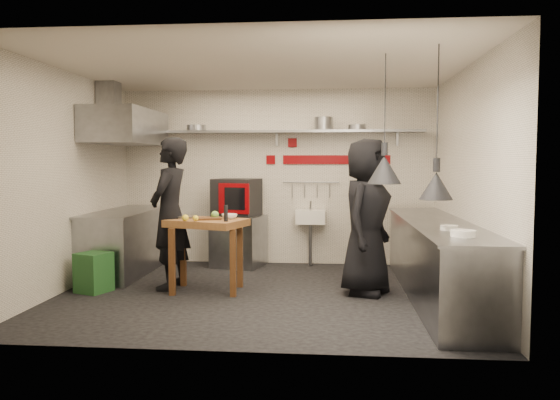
# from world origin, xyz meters

# --- Properties ---
(floor) EXTENTS (5.00, 5.00, 0.00)m
(floor) POSITION_xyz_m (0.00, 0.00, 0.00)
(floor) COLOR black
(floor) RESTS_ON ground
(ceiling) EXTENTS (5.00, 5.00, 0.00)m
(ceiling) POSITION_xyz_m (0.00, 0.00, 2.80)
(ceiling) COLOR beige
(ceiling) RESTS_ON floor
(wall_back) EXTENTS (5.00, 0.04, 2.80)m
(wall_back) POSITION_xyz_m (0.00, 2.10, 1.40)
(wall_back) COLOR beige
(wall_back) RESTS_ON floor
(wall_front) EXTENTS (5.00, 0.04, 2.80)m
(wall_front) POSITION_xyz_m (0.00, -2.10, 1.40)
(wall_front) COLOR beige
(wall_front) RESTS_ON floor
(wall_left) EXTENTS (0.04, 4.20, 2.80)m
(wall_left) POSITION_xyz_m (-2.50, 0.00, 1.40)
(wall_left) COLOR beige
(wall_left) RESTS_ON floor
(wall_right) EXTENTS (0.04, 4.20, 2.80)m
(wall_right) POSITION_xyz_m (2.50, 0.00, 1.40)
(wall_right) COLOR beige
(wall_right) RESTS_ON floor
(red_band_horiz) EXTENTS (1.70, 0.02, 0.14)m
(red_band_horiz) POSITION_xyz_m (0.95, 2.08, 1.68)
(red_band_horiz) COLOR #710105
(red_band_horiz) RESTS_ON wall_back
(red_band_vert) EXTENTS (0.14, 0.02, 1.10)m
(red_band_vert) POSITION_xyz_m (1.55, 2.08, 1.20)
(red_band_vert) COLOR #710105
(red_band_vert) RESTS_ON wall_back
(red_tile_a) EXTENTS (0.14, 0.02, 0.14)m
(red_tile_a) POSITION_xyz_m (0.25, 2.08, 1.95)
(red_tile_a) COLOR #710105
(red_tile_a) RESTS_ON wall_back
(red_tile_b) EXTENTS (0.14, 0.02, 0.14)m
(red_tile_b) POSITION_xyz_m (-0.10, 2.08, 1.68)
(red_tile_b) COLOR #710105
(red_tile_b) RESTS_ON wall_back
(back_shelf) EXTENTS (4.60, 0.34, 0.04)m
(back_shelf) POSITION_xyz_m (0.00, 1.92, 2.12)
(back_shelf) COLOR slate
(back_shelf) RESTS_ON wall_back
(shelf_bracket_left) EXTENTS (0.04, 0.06, 0.24)m
(shelf_bracket_left) POSITION_xyz_m (-1.90, 2.07, 2.02)
(shelf_bracket_left) COLOR slate
(shelf_bracket_left) RESTS_ON wall_back
(shelf_bracket_mid) EXTENTS (0.04, 0.06, 0.24)m
(shelf_bracket_mid) POSITION_xyz_m (0.00, 2.07, 2.02)
(shelf_bracket_mid) COLOR slate
(shelf_bracket_mid) RESTS_ON wall_back
(shelf_bracket_right) EXTENTS (0.04, 0.06, 0.24)m
(shelf_bracket_right) POSITION_xyz_m (1.90, 2.07, 2.02)
(shelf_bracket_right) COLOR slate
(shelf_bracket_right) RESTS_ON wall_back
(pan_far_left) EXTENTS (0.39, 0.39, 0.09)m
(pan_far_left) POSITION_xyz_m (-1.27, 1.92, 2.19)
(pan_far_left) COLOR slate
(pan_far_left) RESTS_ON back_shelf
(pan_mid_left) EXTENTS (0.23, 0.23, 0.07)m
(pan_mid_left) POSITION_xyz_m (-1.31, 1.92, 2.18)
(pan_mid_left) COLOR slate
(pan_mid_left) RESTS_ON back_shelf
(stock_pot) EXTENTS (0.36, 0.36, 0.20)m
(stock_pot) POSITION_xyz_m (0.75, 1.92, 2.24)
(stock_pot) COLOR slate
(stock_pot) RESTS_ON back_shelf
(pan_right) EXTENTS (0.36, 0.36, 0.08)m
(pan_right) POSITION_xyz_m (1.27, 1.92, 2.18)
(pan_right) COLOR slate
(pan_right) RESTS_ON back_shelf
(oven_stand) EXTENTS (0.87, 0.82, 0.80)m
(oven_stand) POSITION_xyz_m (-0.57, 1.74, 0.40)
(oven_stand) COLOR slate
(oven_stand) RESTS_ON floor
(combi_oven) EXTENTS (0.77, 0.74, 0.58)m
(combi_oven) POSITION_xyz_m (-0.61, 1.80, 1.09)
(combi_oven) COLOR black
(combi_oven) RESTS_ON oven_stand
(oven_door) EXTENTS (0.49, 0.15, 0.46)m
(oven_door) POSITION_xyz_m (-0.59, 1.46, 1.09)
(oven_door) COLOR #710105
(oven_door) RESTS_ON combi_oven
(oven_glass) EXTENTS (0.33, 0.10, 0.34)m
(oven_glass) POSITION_xyz_m (-0.58, 1.45, 1.09)
(oven_glass) COLOR black
(oven_glass) RESTS_ON oven_door
(hand_sink) EXTENTS (0.46, 0.34, 0.22)m
(hand_sink) POSITION_xyz_m (0.55, 1.92, 0.78)
(hand_sink) COLOR silver
(hand_sink) RESTS_ON wall_back
(sink_tap) EXTENTS (0.03, 0.03, 0.14)m
(sink_tap) POSITION_xyz_m (0.55, 1.92, 0.96)
(sink_tap) COLOR slate
(sink_tap) RESTS_ON hand_sink
(sink_drain) EXTENTS (0.06, 0.06, 0.66)m
(sink_drain) POSITION_xyz_m (0.55, 1.88, 0.34)
(sink_drain) COLOR slate
(sink_drain) RESTS_ON floor
(utensil_rail) EXTENTS (0.90, 0.02, 0.02)m
(utensil_rail) POSITION_xyz_m (0.55, 2.06, 1.32)
(utensil_rail) COLOR slate
(utensil_rail) RESTS_ON wall_back
(counter_right) EXTENTS (0.70, 3.80, 0.90)m
(counter_right) POSITION_xyz_m (2.15, 0.00, 0.45)
(counter_right) COLOR slate
(counter_right) RESTS_ON floor
(counter_right_top) EXTENTS (0.76, 3.90, 0.03)m
(counter_right_top) POSITION_xyz_m (2.15, 0.00, 0.92)
(counter_right_top) COLOR slate
(counter_right_top) RESTS_ON counter_right
(plate_stack) EXTENTS (0.30, 0.30, 0.07)m
(plate_stack) POSITION_xyz_m (2.12, -1.36, 0.96)
(plate_stack) COLOR silver
(plate_stack) RESTS_ON counter_right_top
(small_bowl_right) EXTENTS (0.24, 0.24, 0.05)m
(small_bowl_right) POSITION_xyz_m (2.10, -0.84, 0.96)
(small_bowl_right) COLOR silver
(small_bowl_right) RESTS_ON counter_right_top
(counter_left) EXTENTS (0.70, 1.90, 0.90)m
(counter_left) POSITION_xyz_m (-2.15, 1.05, 0.45)
(counter_left) COLOR slate
(counter_left) RESTS_ON floor
(counter_left_top) EXTENTS (0.76, 2.00, 0.03)m
(counter_left_top) POSITION_xyz_m (-2.15, 1.05, 0.92)
(counter_left_top) COLOR slate
(counter_left_top) RESTS_ON counter_left
(extractor_hood) EXTENTS (0.78, 1.60, 0.50)m
(extractor_hood) POSITION_xyz_m (-2.10, 1.05, 2.15)
(extractor_hood) COLOR slate
(extractor_hood) RESTS_ON ceiling
(hood_duct) EXTENTS (0.28, 0.28, 0.50)m
(hood_duct) POSITION_xyz_m (-2.35, 1.05, 2.55)
(hood_duct) COLOR slate
(hood_duct) RESTS_ON ceiling
(green_bin) EXTENTS (0.47, 0.47, 0.50)m
(green_bin) POSITION_xyz_m (-2.12, -0.09, 0.25)
(green_bin) COLOR #1E4F21
(green_bin) RESTS_ON floor
(prep_table) EXTENTS (1.08, 0.90, 0.92)m
(prep_table) POSITION_xyz_m (-0.70, 0.08, 0.46)
(prep_table) COLOR brown
(prep_table) RESTS_ON floor
(cutting_board) EXTENTS (0.37, 0.31, 0.02)m
(cutting_board) POSITION_xyz_m (-0.68, 0.06, 0.93)
(cutting_board) COLOR #4D2C15
(cutting_board) RESTS_ON prep_table
(pepper_mill) EXTENTS (0.05, 0.05, 0.20)m
(pepper_mill) POSITION_xyz_m (-0.41, -0.14, 1.02)
(pepper_mill) COLOR black
(pepper_mill) RESTS_ON prep_table
(lemon_a) EXTENTS (0.11, 0.11, 0.08)m
(lemon_a) POSITION_xyz_m (-0.91, -0.16, 0.96)
(lemon_a) COLOR yellow
(lemon_a) RESTS_ON prep_table
(lemon_b) EXTENTS (0.07, 0.07, 0.07)m
(lemon_b) POSITION_xyz_m (-0.78, -0.16, 0.96)
(lemon_b) COLOR yellow
(lemon_b) RESTS_ON prep_table
(veg_ball) EXTENTS (0.12, 0.12, 0.10)m
(veg_ball) POSITION_xyz_m (-0.61, 0.15, 0.97)
(veg_ball) COLOR #65993D
(veg_ball) RESTS_ON prep_table
(steel_tray) EXTENTS (0.21, 0.17, 0.03)m
(steel_tray) POSITION_xyz_m (-1.00, 0.14, 0.94)
(steel_tray) COLOR slate
(steel_tray) RESTS_ON prep_table
(bowl) EXTENTS (0.22, 0.22, 0.06)m
(bowl) POSITION_xyz_m (-0.42, 0.16, 0.95)
(bowl) COLOR silver
(bowl) RESTS_ON prep_table
(heat_lamp_near) EXTENTS (0.47, 0.47, 1.39)m
(heat_lamp_near) POSITION_xyz_m (1.43, -0.69, 2.10)
(heat_lamp_near) COLOR black
(heat_lamp_near) RESTS_ON ceiling
(heat_lamp_far) EXTENTS (0.38, 0.38, 1.53)m
(heat_lamp_far) POSITION_xyz_m (1.91, -1.12, 2.03)
(heat_lamp_far) COLOR black
(heat_lamp_far) RESTS_ON ceiling
(chef_left) EXTENTS (0.56, 0.77, 1.96)m
(chef_left) POSITION_xyz_m (-1.21, 0.19, 0.98)
(chef_left) COLOR black
(chef_left) RESTS_ON floor
(chef_right) EXTENTS (0.93, 1.11, 1.93)m
(chef_right) POSITION_xyz_m (1.30, 0.13, 0.97)
(chef_right) COLOR black
(chef_right) RESTS_ON floor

